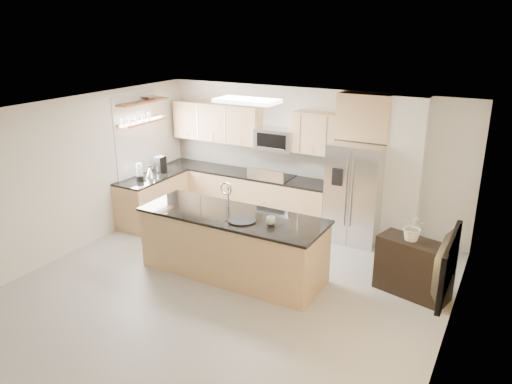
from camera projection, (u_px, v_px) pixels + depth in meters
The scene contains 26 objects.
floor at pixel (217, 297), 7.14m from camera, with size 6.50×6.50×0.00m, color #AEABA5.
ceiling at pixel (212, 117), 6.29m from camera, with size 6.00×6.50×0.02m, color white.
wall_back at pixel (309, 158), 9.41m from camera, with size 6.00×0.02×2.60m, color beige.
wall_left at pixel (59, 180), 8.07m from camera, with size 0.02×6.50×2.60m, color beige.
wall_right at pixel (449, 261), 5.36m from camera, with size 0.02×6.50×2.60m, color beige.
back_counter at pixel (244, 194), 9.97m from camera, with size 3.55×0.66×1.44m.
left_counter at pixel (153, 199), 9.73m from camera, with size 0.66×1.50×0.92m.
range at pixel (272, 199), 9.68m from camera, with size 0.76×0.64×1.14m.
upper_cabinets at pixel (244, 125), 9.69m from camera, with size 3.50×0.33×0.75m.
microwave at pixel (276, 139), 9.41m from camera, with size 0.76×0.40×0.40m.
refrigerator at pixel (356, 193), 8.76m from camera, with size 0.92×0.78×1.78m.
partition_column at pixel (405, 173), 8.47m from camera, with size 0.60×0.30×2.60m, color white.
window at pixel (136, 137), 9.48m from camera, with size 0.04×1.15×1.65m.
shelf_lower at pixel (144, 121), 9.41m from camera, with size 0.30×1.20×0.04m, color #9C623E.
shelf_upper at pixel (142, 102), 9.29m from camera, with size 0.30×1.20×0.04m, color #9C623E.
ceiling_fixture at pixel (247, 101), 7.81m from camera, with size 1.00×0.50×0.06m, color white.
island at pixel (233, 244), 7.66m from camera, with size 2.89×1.06×1.42m.
credenza at pixel (414, 268), 7.10m from camera, with size 1.04×0.43×0.83m, color black.
cup at pixel (271, 221), 7.11m from camera, with size 0.14×0.14×0.11m, color silver.
platter at pixel (242, 220), 7.23m from camera, with size 0.41×0.41×0.02m, color black.
blender at pixel (140, 173), 9.27m from camera, with size 0.14×0.14×0.33m.
kettle at pixel (150, 172), 9.45m from camera, with size 0.19×0.19×0.24m.
coffee_maker at pixel (160, 165), 9.80m from camera, with size 0.17×0.21×0.31m.
bowl at pixel (149, 97), 9.44m from camera, with size 0.35×0.35×0.08m, color silver.
flower_vase at pixel (415, 220), 6.90m from camera, with size 0.56×0.49×0.62m, color beige.
television at pixel (438, 263), 5.22m from camera, with size 1.08×0.14×0.62m, color black.
Camera 1 is at (3.47, -5.23, 3.75)m, focal length 35.00 mm.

